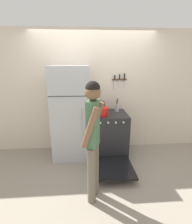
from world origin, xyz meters
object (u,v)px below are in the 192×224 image
(refrigerator, at_px, (71,113))
(utensil_jar, at_px, (117,108))
(stove_range, at_px, (109,135))
(person, at_px, (93,136))
(dutch_oven_pot, at_px, (102,111))
(tea_kettle, at_px, (101,109))

(refrigerator, xyz_separation_m, utensil_jar, (0.95, 0.13, 0.06))
(utensil_jar, bearing_deg, stove_range, -134.66)
(stove_range, distance_m, person, 1.36)
(dutch_oven_pot, relative_size, tea_kettle, 1.13)
(refrigerator, distance_m, tea_kettle, 0.64)
(refrigerator, bearing_deg, person, -73.38)
(utensil_jar, xyz_separation_m, person, (-0.58, -1.38, -0.02))
(stove_range, xyz_separation_m, utensil_jar, (0.18, 0.18, 0.54))
(stove_range, relative_size, utensil_jar, 4.91)
(refrigerator, bearing_deg, dutch_oven_pot, -13.69)
(dutch_oven_pot, distance_m, person, 1.12)
(refrigerator, relative_size, person, 1.09)
(refrigerator, xyz_separation_m, dutch_oven_pot, (0.61, -0.15, 0.06))
(refrigerator, distance_m, person, 1.30)
(tea_kettle, relative_size, utensil_jar, 0.89)
(refrigerator, relative_size, dutch_oven_pot, 6.45)
(stove_range, distance_m, utensil_jar, 0.59)
(stove_range, relative_size, dutch_oven_pot, 4.91)
(dutch_oven_pot, bearing_deg, tea_kettle, 87.34)
(dutch_oven_pot, bearing_deg, refrigerator, 166.31)
(stove_range, bearing_deg, tea_kettle, 130.39)
(refrigerator, bearing_deg, tea_kettle, 11.25)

